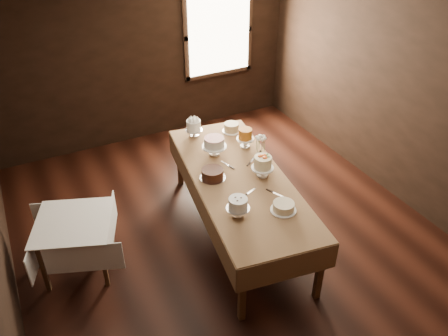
# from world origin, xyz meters

# --- Properties ---
(floor) EXTENTS (5.00, 6.00, 0.01)m
(floor) POSITION_xyz_m (0.00, 0.00, 0.00)
(floor) COLOR black
(floor) RESTS_ON ground
(ceiling) EXTENTS (5.00, 6.00, 0.01)m
(ceiling) POSITION_xyz_m (0.00, 0.00, 2.80)
(ceiling) COLOR beige
(ceiling) RESTS_ON wall_back
(wall_back) EXTENTS (5.00, 0.02, 2.80)m
(wall_back) POSITION_xyz_m (0.00, 3.00, 1.40)
(wall_back) COLOR black
(wall_back) RESTS_ON ground
(wall_right) EXTENTS (0.02, 6.00, 2.80)m
(wall_right) POSITION_xyz_m (2.50, 0.00, 1.40)
(wall_right) COLOR black
(wall_right) RESTS_ON ground
(window) EXTENTS (1.10, 0.05, 1.30)m
(window) POSITION_xyz_m (1.30, 2.94, 1.60)
(window) COLOR #FFEABF
(window) RESTS_ON wall_back
(display_table) EXTENTS (1.44, 2.85, 0.85)m
(display_table) POSITION_xyz_m (0.14, 0.08, 0.78)
(display_table) COLOR #412614
(display_table) RESTS_ON ground
(side_table) EXTENTS (1.05, 1.05, 0.68)m
(side_table) POSITION_xyz_m (-1.77, 0.37, 0.61)
(side_table) COLOR #412614
(side_table) RESTS_ON ground
(cake_meringue) EXTENTS (0.23, 0.23, 0.25)m
(cake_meringue) POSITION_xyz_m (0.06, 1.22, 0.96)
(cake_meringue) COLOR silver
(cake_meringue) RESTS_ON display_table
(cake_speckled) EXTENTS (0.27, 0.27, 0.12)m
(cake_speckled) POSITION_xyz_m (0.58, 1.11, 0.90)
(cake_speckled) COLOR white
(cake_speckled) RESTS_ON display_table
(cake_lattice) EXTENTS (0.36, 0.36, 0.24)m
(cake_lattice) POSITION_xyz_m (0.11, 0.68, 0.95)
(cake_lattice) COLOR white
(cake_lattice) RESTS_ON display_table
(cake_caramel) EXTENTS (0.25, 0.25, 0.27)m
(cake_caramel) POSITION_xyz_m (0.55, 0.67, 0.96)
(cake_caramel) COLOR white
(cake_caramel) RESTS_ON display_table
(cake_chocolate) EXTENTS (0.36, 0.36, 0.12)m
(cake_chocolate) POSITION_xyz_m (-0.15, 0.21, 0.90)
(cake_chocolate) COLOR silver
(cake_chocolate) RESTS_ON display_table
(cake_flowers) EXTENTS (0.27, 0.27, 0.27)m
(cake_flowers) POSITION_xyz_m (0.40, -0.01, 0.96)
(cake_flowers) COLOR white
(cake_flowers) RESTS_ON display_table
(cake_swirl) EXTENTS (0.26, 0.26, 0.23)m
(cake_swirl) POSITION_xyz_m (-0.21, -0.53, 0.95)
(cake_swirl) COLOR silver
(cake_swirl) RESTS_ON display_table
(cake_cream) EXTENTS (0.29, 0.29, 0.10)m
(cake_cream) POSITION_xyz_m (0.26, -0.68, 0.89)
(cake_cream) COLOR white
(cake_cream) RESTS_ON display_table
(cake_server_a) EXTENTS (0.23, 0.11, 0.01)m
(cake_server_a) POSITION_xyz_m (0.13, -0.23, 0.85)
(cake_server_a) COLOR silver
(cake_server_a) RESTS_ON display_table
(cake_server_b) EXTENTS (0.12, 0.23, 0.01)m
(cake_server_b) POSITION_xyz_m (0.37, -0.42, 0.85)
(cake_server_b) COLOR silver
(cake_server_b) RESTS_ON display_table
(cake_server_c) EXTENTS (0.08, 0.24, 0.01)m
(cake_server_c) POSITION_xyz_m (0.13, 0.42, 0.85)
(cake_server_c) COLOR silver
(cake_server_c) RESTS_ON display_table
(cake_server_d) EXTENTS (0.21, 0.16, 0.01)m
(cake_server_d) POSITION_xyz_m (0.48, 0.34, 0.85)
(cake_server_d) COLOR silver
(cake_server_d) RESTS_ON display_table
(flower_vase) EXTENTS (0.16, 0.16, 0.12)m
(flower_vase) POSITION_xyz_m (0.57, 0.32, 0.91)
(flower_vase) COLOR #2D2823
(flower_vase) RESTS_ON display_table
(flower_bouquet) EXTENTS (0.14, 0.14, 0.20)m
(flower_bouquet) POSITION_xyz_m (0.57, 0.32, 1.09)
(flower_bouquet) COLOR white
(flower_bouquet) RESTS_ON flower_vase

